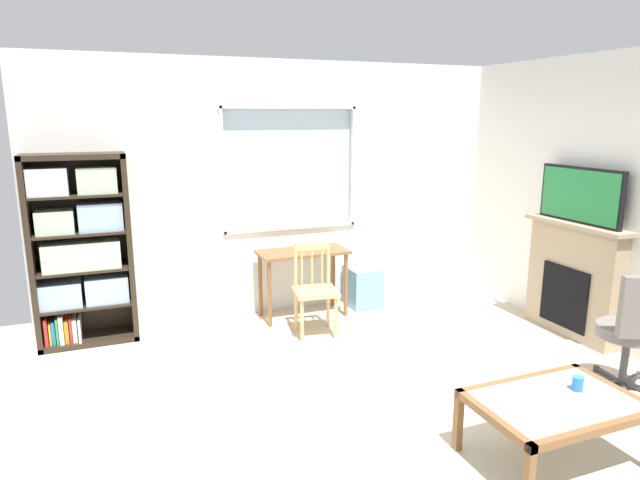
% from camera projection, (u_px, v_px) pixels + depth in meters
% --- Properties ---
extents(ground, '(6.11, 5.96, 0.02)m').
position_uv_depth(ground, '(381.00, 412.00, 4.14)').
color(ground, beige).
extents(wall_back_with_window, '(5.11, 0.15, 2.74)m').
position_uv_depth(wall_back_with_window, '(278.00, 192.00, 6.08)').
color(wall_back_with_window, silver).
rests_on(wall_back_with_window, ground).
extents(bookshelf, '(0.90, 0.38, 1.83)m').
position_uv_depth(bookshelf, '(80.00, 247.00, 5.21)').
color(bookshelf, '#2D2319').
rests_on(bookshelf, ground).
extents(desk_under_window, '(0.97, 0.45, 0.74)m').
position_uv_depth(desk_under_window, '(303.00, 262.00, 5.98)').
color(desk_under_window, brown).
rests_on(desk_under_window, ground).
extents(wooden_chair, '(0.48, 0.46, 0.90)m').
position_uv_depth(wooden_chair, '(315.00, 289.00, 5.52)').
color(wooden_chair, tan).
rests_on(wooden_chair, ground).
extents(plastic_drawer_unit, '(0.35, 0.40, 0.46)m').
position_uv_depth(plastic_drawer_unit, '(363.00, 287.00, 6.38)').
color(plastic_drawer_unit, '#72ADDB').
rests_on(plastic_drawer_unit, ground).
extents(fireplace, '(0.26, 1.14, 1.15)m').
position_uv_depth(fireplace, '(573.00, 279.00, 5.47)').
color(fireplace, tan).
rests_on(fireplace, ground).
extents(tv, '(0.06, 0.95, 0.54)m').
position_uv_depth(tv, '(580.00, 195.00, 5.28)').
color(tv, black).
rests_on(tv, fireplace).
extents(office_chair, '(0.59, 0.62, 1.00)m').
position_uv_depth(office_chair, '(635.00, 326.00, 4.31)').
color(office_chair, slate).
rests_on(office_chair, ground).
extents(coffee_table, '(1.03, 0.70, 0.43)m').
position_uv_depth(coffee_table, '(556.00, 408.00, 3.47)').
color(coffee_table, '#8C9E99').
rests_on(coffee_table, ground).
extents(sippy_cup, '(0.07, 0.07, 0.09)m').
position_uv_depth(sippy_cup, '(578.00, 383.00, 3.57)').
color(sippy_cup, '#337FD6').
rests_on(sippy_cup, coffee_table).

